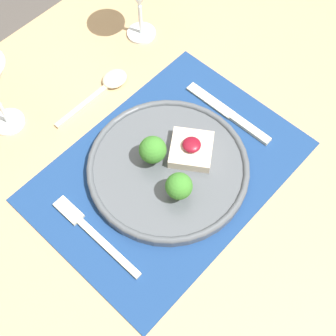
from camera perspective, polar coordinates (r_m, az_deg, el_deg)
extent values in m
plane|color=#4C4742|center=(1.52, 0.01, -13.61)|extent=(8.00, 8.00, 0.00)
cube|color=tan|center=(0.86, 0.02, -0.88)|extent=(1.43, 0.95, 0.03)
cylinder|color=tan|center=(1.62, 5.22, 16.81)|extent=(0.06, 0.06, 0.70)
cube|color=navy|center=(0.84, 0.02, -0.35)|extent=(0.47, 0.34, 0.00)
cylinder|color=#4C5156|center=(0.83, 0.00, -0.40)|extent=(0.29, 0.29, 0.02)
torus|color=#4C5156|center=(0.83, 0.00, -0.13)|extent=(0.29, 0.29, 0.01)
cube|color=beige|center=(0.84, 2.85, 2.26)|extent=(0.10, 0.10, 0.02)
ellipsoid|color=maroon|center=(0.82, 2.90, 2.86)|extent=(0.03, 0.03, 0.01)
cylinder|color=#84B256|center=(0.83, -1.83, 1.30)|extent=(0.01, 0.01, 0.02)
sphere|color=#387A28|center=(0.81, -1.88, 2.23)|extent=(0.05, 0.05, 0.05)
cylinder|color=#84B256|center=(0.79, 1.31, -3.04)|extent=(0.01, 0.01, 0.02)
sphere|color=#387A28|center=(0.77, 1.34, -2.22)|extent=(0.05, 0.05, 0.05)
cube|color=beige|center=(0.79, -7.29, -9.62)|extent=(0.01, 0.14, 0.01)
cube|color=beige|center=(0.82, -12.01, -5.08)|extent=(0.02, 0.06, 0.01)
cube|color=beige|center=(0.90, 9.98, 4.72)|extent=(0.02, 0.09, 0.01)
cube|color=beige|center=(0.93, 5.19, 8.21)|extent=(0.02, 0.11, 0.00)
cube|color=beige|center=(0.93, -10.41, 7.44)|extent=(0.13, 0.01, 0.01)
ellipsoid|color=beige|center=(0.96, -6.52, 10.78)|extent=(0.05, 0.04, 0.02)
cylinder|color=white|center=(1.05, -3.26, 16.08)|extent=(0.06, 0.06, 0.01)
cylinder|color=white|center=(1.02, -3.37, 17.62)|extent=(0.01, 0.01, 0.07)
cylinder|color=white|center=(0.95, -18.85, 5.32)|extent=(0.06, 0.06, 0.01)
cylinder|color=white|center=(0.92, -19.59, 6.78)|extent=(0.01, 0.01, 0.08)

